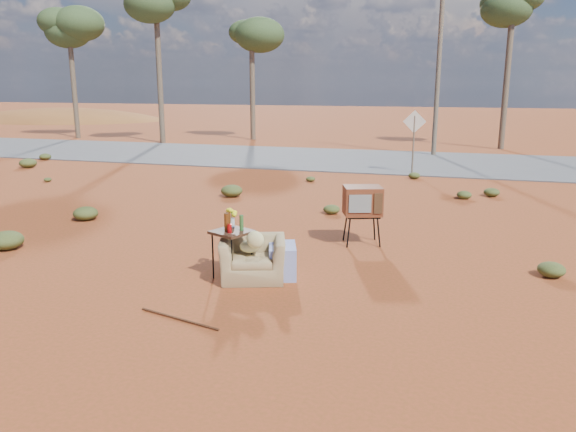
# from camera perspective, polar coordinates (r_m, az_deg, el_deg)

# --- Properties ---
(ground) EXTENTS (140.00, 140.00, 0.00)m
(ground) POSITION_cam_1_polar(r_m,az_deg,el_deg) (8.80, -3.51, -7.13)
(ground) COLOR #96381E
(ground) RESTS_ON ground
(highway) EXTENTS (140.00, 7.00, 0.04)m
(highway) POSITION_cam_1_polar(r_m,az_deg,el_deg) (23.12, 9.31, 5.57)
(highway) COLOR #565659
(highway) RESTS_ON ground
(dirt_mound) EXTENTS (26.00, 18.00, 2.00)m
(dirt_mound) POSITION_cam_1_polar(r_m,az_deg,el_deg) (53.20, -21.96, 9.08)
(dirt_mound) COLOR #975624
(dirt_mound) RESTS_ON ground
(armchair) EXTENTS (1.33, 1.11, 0.90)m
(armchair) POSITION_cam_1_polar(r_m,az_deg,el_deg) (9.03, -3.03, -3.78)
(armchair) COLOR #937A50
(armchair) RESTS_ON ground
(tv_unit) EXTENTS (0.85, 0.76, 1.14)m
(tv_unit) POSITION_cam_1_polar(r_m,az_deg,el_deg) (10.93, 7.58, 1.46)
(tv_unit) COLOR black
(tv_unit) RESTS_ON ground
(side_table) EXTENTS (0.73, 0.73, 1.10)m
(side_table) POSITION_cam_1_polar(r_m,az_deg,el_deg) (9.00, -5.74, -1.26)
(side_table) COLOR #3A2415
(side_table) RESTS_ON ground
(rusty_bar) EXTENTS (1.30, 0.37, 0.04)m
(rusty_bar) POSITION_cam_1_polar(r_m,az_deg,el_deg) (7.73, -11.00, -10.22)
(rusty_bar) COLOR #492413
(rusty_bar) RESTS_ON ground
(road_sign) EXTENTS (0.78, 0.06, 2.19)m
(road_sign) POSITION_cam_1_polar(r_m,az_deg,el_deg) (19.85, 12.69, 8.47)
(road_sign) COLOR brown
(road_sign) RESTS_ON ground
(eucalyptus_far_left) EXTENTS (3.20, 3.20, 7.10)m
(eucalyptus_far_left) POSITION_cam_1_polar(r_m,az_deg,el_deg) (34.82, -21.36, 17.19)
(eucalyptus_far_left) COLOR brown
(eucalyptus_far_left) RESTS_ON ground
(eucalyptus_left) EXTENTS (3.20, 3.20, 8.10)m
(eucalyptus_left) POSITION_cam_1_polar(r_m,az_deg,el_deg) (30.83, -13.28, 20.17)
(eucalyptus_left) COLOR brown
(eucalyptus_left) RESTS_ON ground
(eucalyptus_near_left) EXTENTS (3.20, 3.20, 6.60)m
(eucalyptus_near_left) POSITION_cam_1_polar(r_m,az_deg,el_deg) (31.75, -3.71, 17.60)
(eucalyptus_near_left) COLOR brown
(eucalyptus_near_left) RESTS_ON ground
(eucalyptus_center) EXTENTS (3.20, 3.20, 7.60)m
(eucalyptus_center) POSITION_cam_1_polar(r_m,az_deg,el_deg) (29.01, 21.89, 19.07)
(eucalyptus_center) COLOR brown
(eucalyptus_center) RESTS_ON ground
(utility_pole_center) EXTENTS (1.40, 0.20, 8.00)m
(utility_pole_center) POSITION_cam_1_polar(r_m,az_deg,el_deg) (25.28, 15.10, 15.33)
(utility_pole_center) COLOR brown
(utility_pole_center) RESTS_ON ground
(scrub_patch) EXTENTS (17.49, 8.07, 0.33)m
(scrub_patch) POSITION_cam_1_polar(r_m,az_deg,el_deg) (13.03, -0.32, 0.32)
(scrub_patch) COLOR #485223
(scrub_patch) RESTS_ON ground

